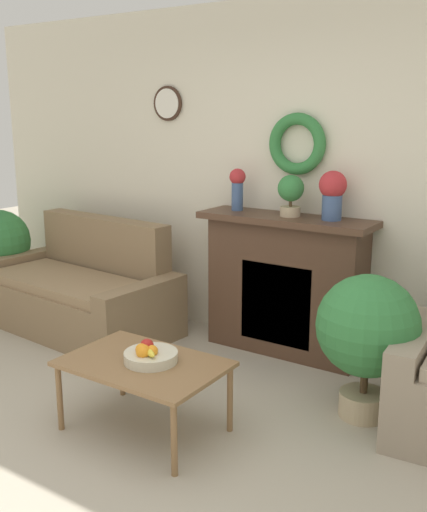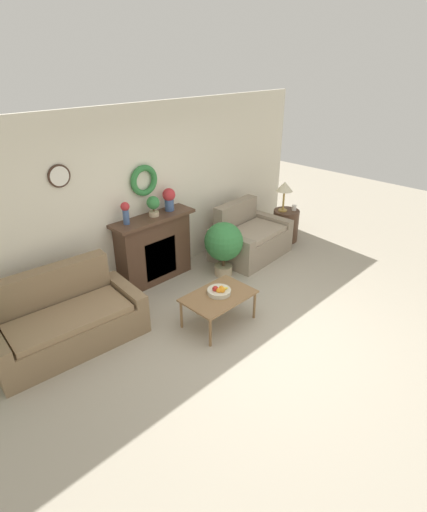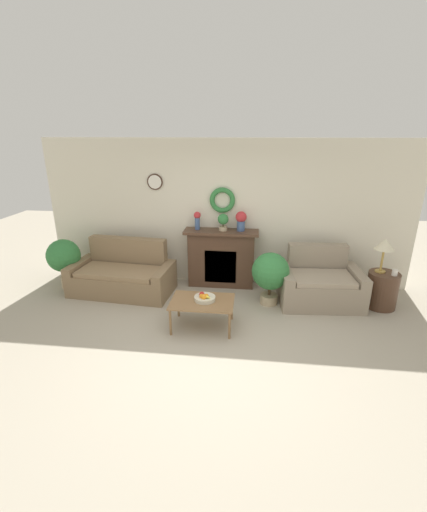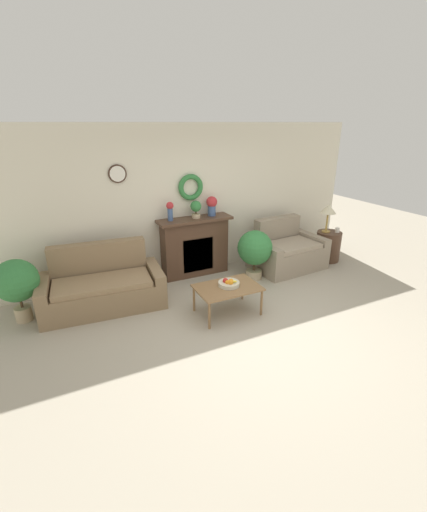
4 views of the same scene
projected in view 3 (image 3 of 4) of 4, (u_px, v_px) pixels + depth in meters
The scene contains 15 objects.
ground_plane at pixel (209, 353), 4.58m from camera, with size 16.00×16.00×0.00m, color #ADA38E.
wall_back at pixel (225, 214), 6.36m from camera, with size 6.80×0.15×2.70m.
fireplace at pixel (221, 258), 6.44m from camera, with size 1.36×0.41×1.10m.
couch_left at pixel (123, 275), 6.27m from camera, with size 1.88×1.05×0.94m.
loveseat_right at pixel (319, 284), 5.88m from camera, with size 1.42×1.02×0.94m.
coffee_table at pixel (202, 303), 5.06m from camera, with size 0.93×0.63×0.44m.
fruit_bowl at pixel (205, 298), 5.05m from camera, with size 0.32×0.32×0.12m.
side_table_by_loveseat at pixel (382, 290), 5.71m from camera, with size 0.50×0.50×0.61m.
table_lamp at pixel (385, 246), 5.50m from camera, with size 0.31×0.31×0.57m.
mug at pixel (395, 273), 5.49m from camera, with size 0.09×0.09×0.10m.
vase_on_mantel_left at pixel (197, 219), 6.25m from camera, with size 0.13×0.13×0.33m.
vase_on_mantel_right at pixel (241, 220), 6.15m from camera, with size 0.20×0.20×0.36m.
potted_plant_on_mantel at pixel (223, 221), 6.18m from camera, with size 0.20×0.20×0.31m.
potted_plant_floor_by_couch at pixel (64, 257), 6.33m from camera, with size 0.61×0.61×0.94m.
potted_plant_floor_by_loveseat at pixel (270, 273), 5.72m from camera, with size 0.63×0.63×0.91m.
Camera 3 is at (0.50, -3.83, 2.79)m, focal length 24.00 mm.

